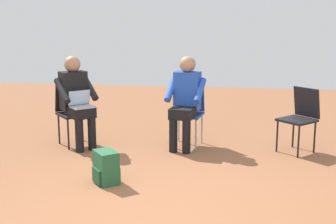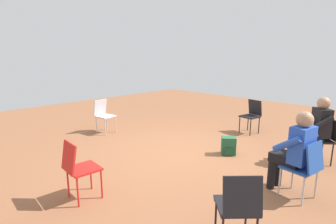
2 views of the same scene
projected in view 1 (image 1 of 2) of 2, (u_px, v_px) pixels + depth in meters
name	position (u px, v px, depth m)	size (l,w,h in m)	color
ground_plane	(157.00, 210.00, 4.38)	(14.74, 14.74, 0.00)	brown
chair_northeast	(72.00, 109.00, 6.49)	(0.59, 0.58, 0.85)	black
chair_southeast	(300.00, 115.00, 6.12)	(0.58, 0.58, 0.85)	black
chair_east	(189.00, 109.00, 6.47)	(0.50, 0.46, 0.85)	#1E4799
person_with_laptop	(76.00, 97.00, 6.31)	(0.64, 0.63, 1.24)	black
person_in_blue	(185.00, 97.00, 6.27)	(0.56, 0.55, 1.24)	black
backpack_near_laptop_user	(106.00, 169.00, 5.04)	(0.34, 0.33, 0.36)	#235B38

